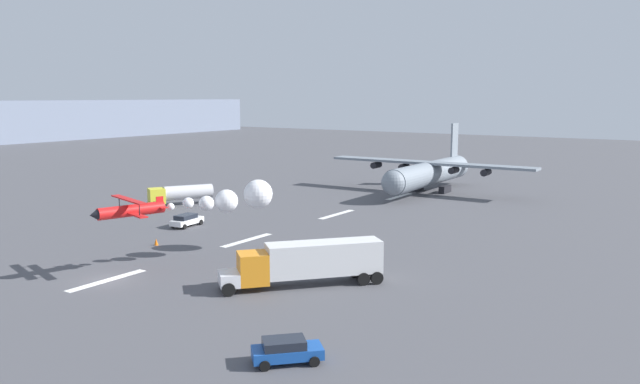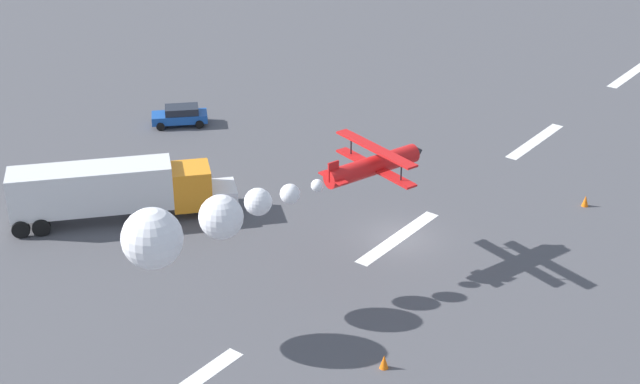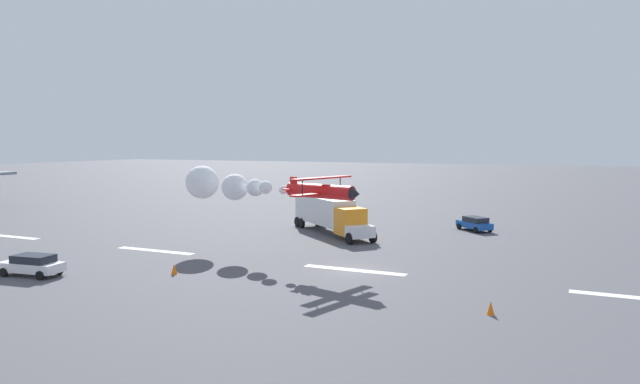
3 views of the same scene
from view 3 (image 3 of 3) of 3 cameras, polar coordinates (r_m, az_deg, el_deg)
The scene contains 11 objects.
ground_plane at distance 43.34m, azimuth 3.40°, elevation -7.74°, with size 440.00×440.00×0.00m, color #4C4C51.
runway_stripe_3 at distance 40.78m, azimuth 29.14°, elevation -9.17°, with size 8.00×0.90×0.01m, color white.
runway_stripe_4 at distance 43.34m, azimuth 3.40°, elevation -7.74°, with size 8.00×0.90×0.01m, color white.
runway_stripe_5 at distance 52.88m, azimuth -16.01°, elevation -5.61°, with size 8.00×0.90×0.01m, color white.
runway_stripe_6 at distance 66.45m, azimuth -28.43°, elevation -3.89°, with size 8.00×0.90×0.01m, color white.
stunt_biplane_red at distance 50.65m, azimuth -8.65°, elevation 0.66°, with size 18.72×8.30×3.02m.
semi_truck_orange at distance 60.30m, azimuth 0.96°, elevation -2.11°, with size 12.30×11.18×3.70m.
followme_car_yellow at distance 64.31m, azimuth 15.08°, elevation -3.02°, with size 4.31×4.25×1.52m.
airport_staff_sedan at distance 46.21m, azimuth -26.65°, elevation -6.44°, with size 4.75×2.48×1.52m.
traffic_cone_near at distance 33.73m, azimuth 16.56°, elevation -10.97°, with size 0.44×0.44×0.75m, color orange.
traffic_cone_far at distance 43.24m, azimuth -14.27°, elevation -7.41°, with size 0.44×0.44×0.75m, color orange.
Camera 3 is at (-15.13, 39.49, 9.49)m, focal length 32.28 mm.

